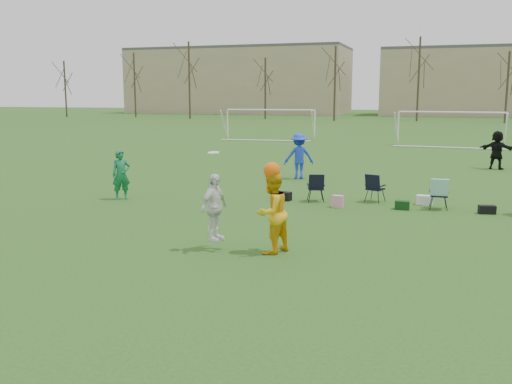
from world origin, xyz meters
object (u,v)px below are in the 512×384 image
at_px(fielder_black, 497,150).
at_px(center_contest, 254,210).
at_px(goal_left, 270,116).
at_px(fielder_blue, 299,156).
at_px(goal_mid, 451,119).
at_px(fielder_green_near, 121,175).

bearing_deg(fielder_black, center_contest, 88.47).
bearing_deg(center_contest, goal_left, 105.98).
bearing_deg(fielder_blue, goal_mid, -133.23).
xyz_separation_m(fielder_black, goal_left, (-16.06, 14.83, 0.98)).
bearing_deg(goal_mid, fielder_blue, -104.62).
relative_size(center_contest, goal_left, 0.32).
xyz_separation_m(fielder_blue, goal_left, (-7.58, 21.06, 0.93)).
xyz_separation_m(fielder_green_near, goal_left, (-2.86, 27.80, 1.05)).
distance_m(fielder_green_near, goal_mid, 28.12).
bearing_deg(fielder_black, goal_mid, -62.07).
distance_m(fielder_blue, goal_mid, 20.13).
bearing_deg(goal_left, fielder_green_near, -89.12).
relative_size(fielder_blue, center_contest, 0.85).
relative_size(center_contest, goal_mid, 0.32).
bearing_deg(center_contest, fielder_black, 69.65).
relative_size(fielder_green_near, fielder_blue, 0.87).
xyz_separation_m(fielder_green_near, goal_mid, (11.14, 25.80, 1.05)).
xyz_separation_m(fielder_green_near, center_contest, (6.53, -5.00, 0.13)).
distance_m(fielder_blue, center_contest, 11.88).
xyz_separation_m(fielder_green_near, fielder_black, (13.19, 12.97, 0.08)).
distance_m(fielder_green_near, fielder_blue, 8.23).
bearing_deg(fielder_blue, goal_left, -94.81).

